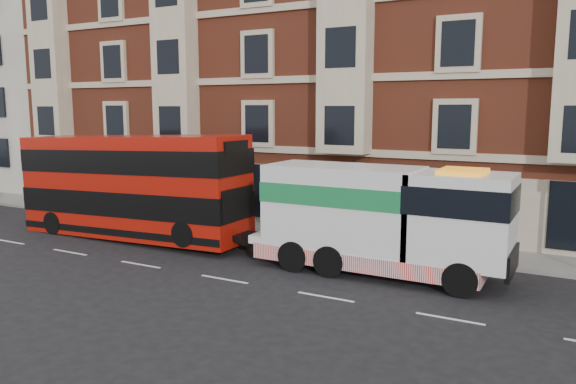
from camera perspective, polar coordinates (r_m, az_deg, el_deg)
name	(u,v)px	position (r m, az deg, el deg)	size (l,w,h in m)	color
ground	(224,279)	(20.54, -6.48, -8.81)	(120.00, 120.00, 0.00)	black
sidewalk	(315,236)	(26.79, 2.76, -4.48)	(90.00, 3.00, 0.15)	slate
victorian_terrace	(382,37)	(33.09, 9.57, 15.30)	(45.00, 12.00, 20.40)	brown
cream_block	(16,80)	(51.11, -25.91, 10.22)	(16.00, 10.00, 16.80)	beige
lamp_post_west	(196,177)	(28.38, -9.34, 1.49)	(0.35, 0.15, 4.35)	black
double_decker_bus	(131,185)	(27.23, -15.63, 0.73)	(11.90, 2.73, 4.82)	#AA1309
tow_truck	(377,218)	(20.88, 9.00, -2.61)	(9.53, 2.82, 3.97)	silver
pedestrian	(182,208)	(29.13, -10.71, -1.63)	(0.64, 0.42, 1.77)	#1C1F39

